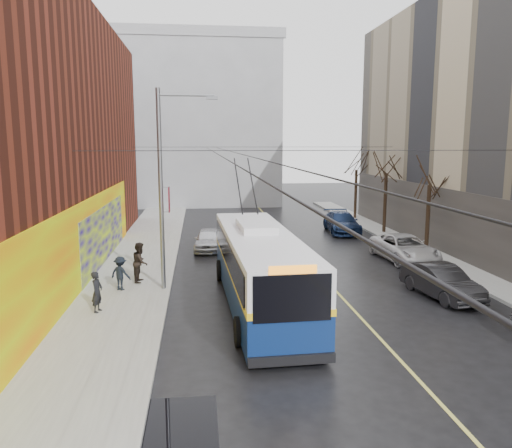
% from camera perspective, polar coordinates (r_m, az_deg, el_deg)
% --- Properties ---
extents(ground, '(140.00, 140.00, 0.00)m').
position_cam_1_polar(ground, '(14.68, 13.25, -18.06)').
color(ground, black).
rests_on(ground, ground).
extents(sidewalk_left, '(4.00, 60.00, 0.15)m').
position_cam_1_polar(sidewalk_left, '(25.34, -14.04, -6.13)').
color(sidewalk_left, gray).
rests_on(sidewalk_left, ground).
extents(sidewalk_right, '(2.00, 60.00, 0.15)m').
position_cam_1_polar(sidewalk_right, '(28.57, 22.25, -4.81)').
color(sidewalk_right, gray).
rests_on(sidewalk_right, ground).
extents(lane_line, '(0.12, 50.00, 0.01)m').
position_cam_1_polar(lane_line, '(27.75, 6.44, -4.72)').
color(lane_line, '#BFB74C').
rests_on(lane_line, ground).
extents(building_far, '(20.50, 12.10, 18.00)m').
position_cam_1_polar(building_far, '(57.28, -8.06, 11.51)').
color(building_far, gray).
rests_on(building_far, ground).
extents(streetlight_pole, '(2.65, 0.60, 9.00)m').
position_cam_1_polar(streetlight_pole, '(22.36, -10.43, 4.41)').
color(streetlight_pole, slate).
rests_on(streetlight_pole, ground).
extents(catenary_wires, '(18.00, 60.00, 0.22)m').
position_cam_1_polar(catenary_wires, '(27.08, -2.14, 8.34)').
color(catenary_wires, black).
extents(tree_near, '(3.20, 3.20, 6.40)m').
position_cam_1_polar(tree_near, '(31.39, 19.30, 5.63)').
color(tree_near, black).
rests_on(tree_near, ground).
extents(tree_mid, '(3.20, 3.20, 6.68)m').
position_cam_1_polar(tree_mid, '(37.80, 14.71, 6.80)').
color(tree_mid, black).
rests_on(tree_mid, ground).
extents(tree_far, '(3.20, 3.20, 6.57)m').
position_cam_1_polar(tree_far, '(44.40, 11.44, 7.09)').
color(tree_far, black).
rests_on(tree_far, ground).
extents(puddle, '(1.94, 2.88, 0.01)m').
position_cam_1_polar(puddle, '(12.89, -9.05, -22.03)').
color(puddle, black).
rests_on(puddle, ground).
extents(pigeons_flying, '(0.81, 1.91, 0.55)m').
position_cam_1_polar(pigeons_flying, '(22.55, -0.60, 9.85)').
color(pigeons_flying, slate).
extents(trolleybus, '(3.26, 12.56, 5.90)m').
position_cam_1_polar(trolleybus, '(20.54, 0.42, -4.94)').
color(trolleybus, '#0B2053').
rests_on(trolleybus, ground).
extents(parked_car_b, '(2.19, 4.51, 1.42)m').
position_cam_1_polar(parked_car_b, '(23.30, 20.42, -6.18)').
color(parked_car_b, '#262629').
rests_on(parked_car_b, ground).
extents(parked_car_c, '(2.78, 5.42, 1.46)m').
position_cam_1_polar(parked_car_c, '(29.78, 16.61, -2.65)').
color(parked_car_c, silver).
rests_on(parked_car_c, ground).
extents(parked_car_d, '(2.47, 5.39, 1.53)m').
position_cam_1_polar(parked_car_d, '(38.03, 9.77, 0.18)').
color(parked_car_d, navy).
rests_on(parked_car_d, ground).
extents(following_car, '(1.93, 4.10, 1.36)m').
position_cam_1_polar(following_car, '(31.48, -5.50, -1.77)').
color(following_car, silver).
rests_on(following_car, ground).
extents(pedestrian_a, '(0.51, 0.66, 1.61)m').
position_cam_1_polar(pedestrian_a, '(20.52, -17.71, -7.39)').
color(pedestrian_a, black).
rests_on(pedestrian_a, sidewalk_left).
extents(pedestrian_b, '(0.80, 0.99, 1.90)m').
position_cam_1_polar(pedestrian_b, '(24.30, -13.08, -4.26)').
color(pedestrian_b, black).
rests_on(pedestrian_b, sidewalk_left).
extents(pedestrian_c, '(1.13, 0.96, 1.52)m').
position_cam_1_polar(pedestrian_c, '(23.21, -15.23, -5.46)').
color(pedestrian_c, black).
rests_on(pedestrian_c, sidewalk_left).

